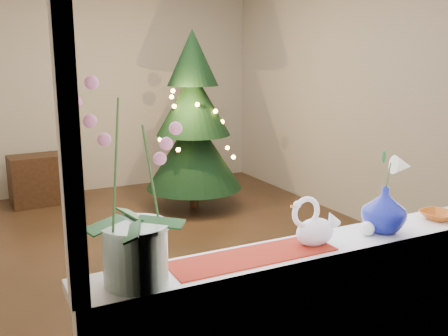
# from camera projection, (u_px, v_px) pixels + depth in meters

# --- Properties ---
(ground) EXTENTS (5.00, 5.00, 0.00)m
(ground) POSITION_uv_depth(u_px,v_px,m) (155.00, 254.00, 4.43)
(ground) COLOR #332214
(ground) RESTS_ON ground
(wall_back) EXTENTS (4.50, 0.10, 2.70)m
(wall_back) POSITION_uv_depth(u_px,v_px,m) (87.00, 86.00, 6.31)
(wall_back) COLOR beige
(wall_back) RESTS_ON ground
(wall_front) EXTENTS (4.50, 0.10, 2.70)m
(wall_front) POSITION_uv_depth(u_px,v_px,m) (355.00, 149.00, 1.96)
(wall_front) COLOR beige
(wall_front) RESTS_ON ground
(wall_right) EXTENTS (0.10, 5.00, 2.70)m
(wall_right) POSITION_uv_depth(u_px,v_px,m) (360.00, 93.00, 5.13)
(wall_right) COLOR beige
(wall_right) RESTS_ON ground
(windowsill) EXTENTS (2.20, 0.26, 0.04)m
(windowsill) POSITION_uv_depth(u_px,v_px,m) (329.00, 246.00, 2.17)
(windowsill) COLOR white
(windowsill) RESTS_ON window_apron
(window_frame) EXTENTS (2.22, 0.06, 1.60)m
(window_frame) POSITION_uv_depth(u_px,v_px,m) (355.00, 57.00, 1.91)
(window_frame) COLOR white
(window_frame) RESTS_ON windowsill
(runner) EXTENTS (0.70, 0.20, 0.01)m
(runner) POSITION_uv_depth(u_px,v_px,m) (253.00, 256.00, 1.99)
(runner) COLOR maroon
(runner) RESTS_ON windowsill
(orchid_pot) EXTENTS (0.31, 0.31, 0.72)m
(orchid_pot) POSITION_uv_depth(u_px,v_px,m) (133.00, 184.00, 1.69)
(orchid_pot) COLOR silver
(orchid_pot) RESTS_ON windowsill
(swan) EXTENTS (0.27, 0.20, 0.21)m
(swan) POSITION_uv_depth(u_px,v_px,m) (315.00, 222.00, 2.10)
(swan) COLOR white
(swan) RESTS_ON windowsill
(blue_vase) EXTENTS (0.30, 0.30, 0.24)m
(blue_vase) POSITION_uv_depth(u_px,v_px,m) (384.00, 206.00, 2.26)
(blue_vase) COLOR #070E69
(blue_vase) RESTS_ON windowsill
(lily) EXTENTS (0.13, 0.08, 0.18)m
(lily) POSITION_uv_depth(u_px,v_px,m) (388.00, 160.00, 2.22)
(lily) COLOR beige
(lily) RESTS_ON blue_vase
(paperweight) EXTENTS (0.08, 0.08, 0.07)m
(paperweight) POSITION_uv_depth(u_px,v_px,m) (367.00, 228.00, 2.23)
(paperweight) COLOR white
(paperweight) RESTS_ON windowsill
(amber_dish) EXTENTS (0.16, 0.16, 0.03)m
(amber_dish) POSITION_uv_depth(u_px,v_px,m) (438.00, 216.00, 2.46)
(amber_dish) COLOR #A84C11
(amber_dish) RESTS_ON windowsill
(xmas_tree) EXTENTS (1.25, 1.25, 2.01)m
(xmas_tree) POSITION_uv_depth(u_px,v_px,m) (193.00, 121.00, 5.62)
(xmas_tree) COLOR black
(xmas_tree) RESTS_ON ground
(side_table) EXTENTS (0.82, 0.45, 0.59)m
(side_table) POSITION_uv_depth(u_px,v_px,m) (45.00, 179.00, 5.92)
(side_table) COLOR black
(side_table) RESTS_ON ground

